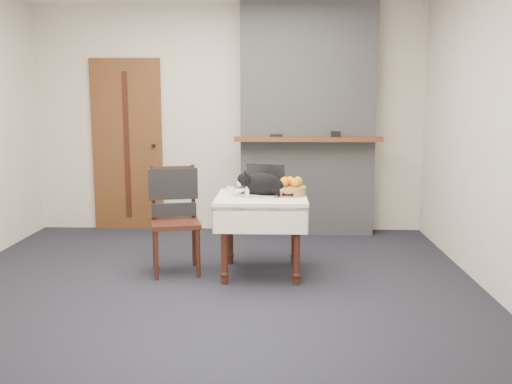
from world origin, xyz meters
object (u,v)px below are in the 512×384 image
door (127,145)px  cream_jar (231,192)px  chair (174,204)px  side_table (261,209)px  fruit_basket (290,188)px  pill_bottle (281,193)px  laptop (262,187)px  cat (264,185)px

door → cream_jar: size_ratio=24.98×
cream_jar → chair: (-0.52, 0.13, -0.14)m
side_table → fruit_basket: size_ratio=2.81×
cream_jar → fruit_basket: size_ratio=0.29×
door → pill_bottle: door is taller
side_table → door: bearing=132.8°
laptop → door: bearing=154.4°
door → cat: size_ratio=4.05×
side_table → cat: size_ratio=1.58×
cream_jar → pill_bottle: bearing=-4.2°
fruit_basket → chair: (-1.03, 0.05, -0.16)m
laptop → cat: laptop is taller
cream_jar → fruit_basket: (0.52, 0.09, 0.02)m
fruit_basket → chair: bearing=177.5°
cream_jar → fruit_basket: bearing=9.5°
laptop → cream_jar: laptop is taller
laptop → pill_bottle: 0.22m
door → chair: size_ratio=2.11×
chair → door: bearing=102.8°
side_table → fruit_basket: 0.31m
side_table → cat: 0.22m
chair → cream_jar: bearing=-28.4°
door → pill_bottle: size_ratio=29.16×
laptop → chair: laptop is taller
side_table → pill_bottle: 0.24m
cream_jar → pill_bottle: size_ratio=1.17×
door → side_table: 2.42m
cat → cream_jar: (-0.29, -0.01, -0.06)m
chair → side_table: bearing=-20.9°
cream_jar → door: bearing=127.1°
pill_bottle → chair: bearing=170.2°
pill_bottle → cream_jar: bearing=175.8°
door → fruit_basket: bearing=-42.3°
laptop → pill_bottle: (0.17, -0.14, -0.03)m
side_table → chair: 0.79m
door → laptop: bearing=-45.9°
pill_bottle → chair: (-0.96, 0.16, -0.13)m
cream_jar → cat: bearing=1.1°
door → laptop: door is taller
door → laptop: size_ratio=4.52×
cat → cream_jar: 0.29m
cat → laptop: bearing=86.5°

